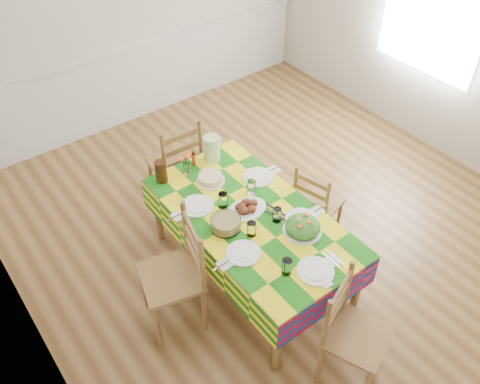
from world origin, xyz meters
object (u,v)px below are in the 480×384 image
green_pitcher (212,148)px  chair_right (316,204)px  meat_platter (247,208)px  tea_pitcher (161,172)px  dining_table (251,222)px  chair_left (177,275)px  chair_near (352,334)px  chair_far (177,164)px

green_pitcher → chair_right: size_ratio=0.29×
chair_right → meat_platter: bearing=68.8°
tea_pitcher → chair_right: (1.07, -0.79, -0.39)m
dining_table → chair_left: size_ratio=1.75×
meat_platter → chair_near: (-0.02, -1.20, -0.26)m
green_pitcher → tea_pitcher: 0.50m
chair_far → chair_left: 1.35m
chair_far → chair_right: chair_far is taller
chair_right → dining_table: bearing=74.1°
green_pitcher → chair_far: 0.52m
tea_pitcher → chair_right: bearing=-36.7°
chair_near → chair_left: size_ratio=0.92×
meat_platter → chair_right: (0.72, -0.08, -0.32)m
dining_table → chair_near: chair_near is taller
chair_far → chair_left: chair_left is taller
chair_far → tea_pitcher: bearing=47.8°
meat_platter → dining_table: bearing=-95.0°
chair_left → meat_platter: bearing=111.2°
meat_platter → green_pitcher: green_pitcher is taller
chair_far → chair_right: (0.72, -1.14, -0.08)m
green_pitcher → chair_right: green_pitcher is taller
dining_table → green_pitcher: size_ratio=7.50×
green_pitcher → chair_far: bearing=113.9°
green_pitcher → chair_far: (-0.16, 0.37, -0.33)m
chair_left → chair_right: size_ratio=1.23×
green_pitcher → tea_pitcher: size_ratio=1.21×
meat_platter → tea_pitcher: (-0.35, 0.72, 0.07)m
meat_platter → chair_right: bearing=-6.1°
meat_platter → chair_far: (-0.01, 1.06, -0.24)m
dining_table → meat_platter: meat_platter is taller
green_pitcher → chair_near: (-0.18, -1.90, -0.35)m
chair_near → chair_right: chair_near is taller
dining_table → meat_platter: 0.12m
green_pitcher → chair_near: size_ratio=0.25×
chair_right → chair_left: bearing=75.0°
dining_table → tea_pitcher: tea_pitcher is taller
dining_table → chair_right: chair_right is taller
dining_table → chair_near: bearing=-90.8°
dining_table → green_pitcher: bearing=78.2°
chair_left → chair_right: (1.44, 0.00, -0.10)m
dining_table → tea_pitcher: 0.87m
meat_platter → chair_left: chair_left is taller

